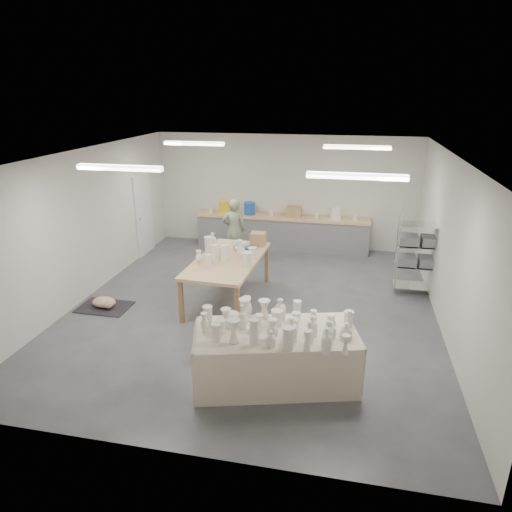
% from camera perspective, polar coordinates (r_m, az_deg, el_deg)
% --- Properties ---
extents(room, '(8.00, 8.02, 3.00)m').
position_cam_1_polar(room, '(8.55, -0.91, 6.39)').
color(room, '#424449').
rests_on(room, ground).
extents(back_counter, '(4.60, 0.60, 1.24)m').
position_cam_1_polar(back_counter, '(12.36, 3.24, 3.13)').
color(back_counter, tan).
rests_on(back_counter, ground).
extents(wire_shelf, '(0.88, 0.48, 1.80)m').
position_cam_1_polar(wire_shelf, '(10.04, 19.63, 0.52)').
color(wire_shelf, silver).
rests_on(wire_shelf, ground).
extents(drying_table, '(2.54, 1.71, 1.19)m').
position_cam_1_polar(drying_table, '(6.79, 2.46, -12.11)').
color(drying_table, olive).
rests_on(drying_table, ground).
extents(work_table, '(1.33, 2.47, 1.29)m').
position_cam_1_polar(work_table, '(9.20, -3.27, -0.13)').
color(work_table, tan).
rests_on(work_table, ground).
extents(rug, '(1.00, 0.70, 0.02)m').
position_cam_1_polar(rug, '(9.61, -18.39, -6.07)').
color(rug, black).
rests_on(rug, ground).
extents(cat, '(0.51, 0.39, 0.20)m').
position_cam_1_polar(cat, '(9.54, -18.39, -5.51)').
color(cat, white).
rests_on(cat, rug).
extents(potter, '(0.66, 0.51, 1.60)m').
position_cam_1_polar(potter, '(11.34, -2.76, 3.24)').
color(potter, gray).
rests_on(potter, ground).
extents(red_stool, '(0.36, 0.36, 0.32)m').
position_cam_1_polar(red_stool, '(11.74, -2.39, 1.21)').
color(red_stool, red).
rests_on(red_stool, ground).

